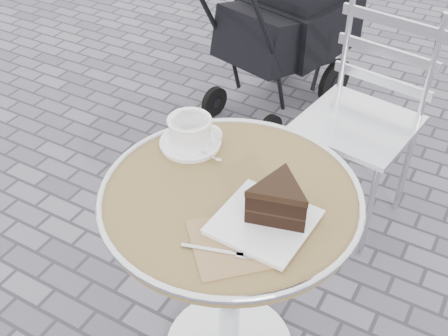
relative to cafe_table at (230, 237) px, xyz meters
The scene contains 5 objects.
cafe_table is the anchor object (origin of this frame).
cappuccino_set 0.32m from the cafe_table, 147.42° to the left, with size 0.21×0.18×0.09m.
cake_plate_set 0.27m from the cafe_table, 15.90° to the right, with size 0.31×0.37×0.12m.
bistro_chair 0.96m from the cafe_table, 83.28° to the left, with size 0.47×0.47×0.93m.
baby_stroller 1.63m from the cafe_table, 108.74° to the left, with size 0.63×1.00×0.97m.
Camera 1 is at (0.54, -0.99, 1.74)m, focal length 45.00 mm.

